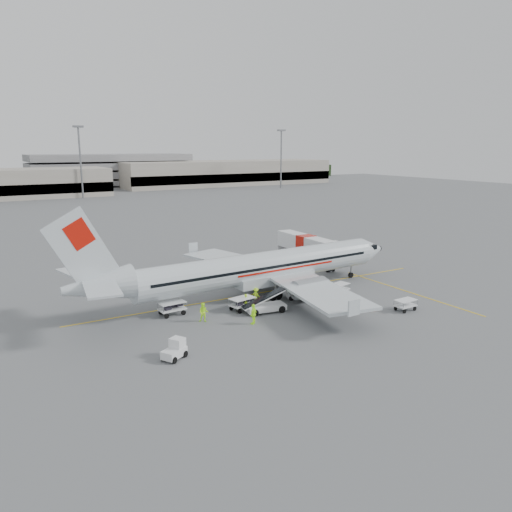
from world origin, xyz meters
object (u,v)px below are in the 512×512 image
object	(u,v)px
tug_fore	(325,293)
tug_mid	(296,292)
aircraft	(263,247)
tug_aft	(174,349)
belt_loader	(266,298)
jet_bridge	(306,250)

from	to	relation	value
tug_fore	tug_mid	distance (m)	3.02
aircraft	tug_aft	distance (m)	19.07
aircraft	tug_mid	xyz separation A→B (m)	(2.26, -3.16, -4.62)
belt_loader	tug_mid	distance (m)	5.59
belt_loader	tug_fore	world-z (taller)	belt_loader
aircraft	belt_loader	size ratio (longest dim) A/B	7.45
jet_bridge	tug_aft	bearing A→B (deg)	-142.46
aircraft	tug_aft	size ratio (longest dim) A/B	19.69
belt_loader	tug_fore	size ratio (longest dim) A/B	2.49
aircraft	belt_loader	xyz separation A→B (m)	(-2.91, -5.18, -3.99)
tug_aft	tug_fore	bearing A→B (deg)	-13.58
aircraft	tug_fore	xyz separation A→B (m)	(4.65, -5.01, -4.60)
aircraft	tug_fore	size ratio (longest dim) A/B	18.52
tug_fore	tug_mid	xyz separation A→B (m)	(-2.39, 1.84, -0.02)
jet_bridge	tug_mid	size ratio (longest dim) A/B	7.35
aircraft	tug_aft	xyz separation A→B (m)	(-14.85, -11.02, -4.65)
jet_bridge	tug_fore	size ratio (longest dim) A/B	7.16
belt_loader	tug_aft	size ratio (longest dim) A/B	2.64
aircraft	tug_aft	world-z (taller)	aircraft
belt_loader	tug_mid	size ratio (longest dim) A/B	2.55
jet_bridge	tug_fore	distance (m)	17.03
tug_fore	tug_aft	world-z (taller)	tug_fore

